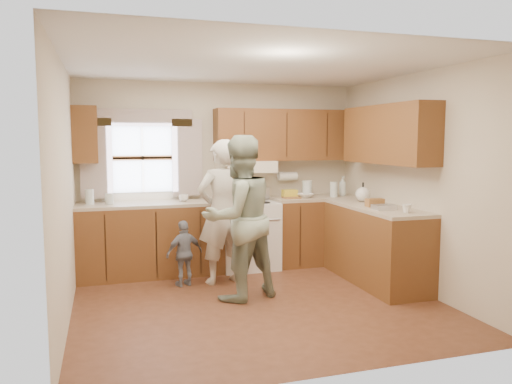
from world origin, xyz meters
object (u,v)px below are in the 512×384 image
object	(u,v)px
stove	(248,234)
woman_right	(239,218)
child	(184,253)
woman_left	(222,212)

from	to	relation	value
stove	woman_right	distance (m)	1.38
woman_right	child	size ratio (longest dim) A/B	2.27
woman_left	child	size ratio (longest dim) A/B	2.21
stove	woman_left	size ratio (longest dim) A/B	0.61
stove	woman_left	bearing A→B (deg)	-130.10
stove	woman_right	bearing A→B (deg)	-110.15
child	woman_right	bearing A→B (deg)	110.40
stove	child	distance (m)	1.12
stove	child	size ratio (longest dim) A/B	1.36
woman_right	child	world-z (taller)	woman_right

